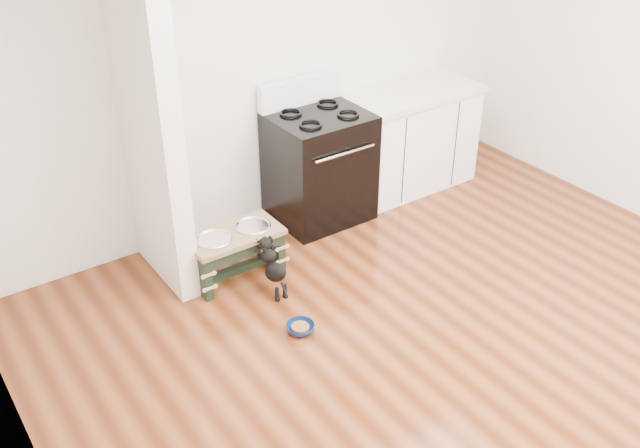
# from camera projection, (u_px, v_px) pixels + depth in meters

# --- Properties ---
(ground) EXTENTS (5.00, 5.00, 0.00)m
(ground) POSITION_uv_depth(u_px,v_px,m) (482.00, 369.00, 4.48)
(ground) COLOR #4B200D
(ground) RESTS_ON ground
(room_shell) EXTENTS (5.00, 5.00, 5.00)m
(room_shell) POSITION_uv_depth(u_px,v_px,m) (520.00, 131.00, 3.64)
(room_shell) COLOR silver
(room_shell) RESTS_ON ground
(partition_wall) EXTENTS (0.15, 0.80, 2.70)m
(partition_wall) POSITION_uv_depth(u_px,v_px,m) (146.00, 104.00, 4.68)
(partition_wall) COLOR silver
(partition_wall) RESTS_ON ground
(oven_range) EXTENTS (0.76, 0.69, 1.14)m
(oven_range) POSITION_uv_depth(u_px,v_px,m) (319.00, 165.00, 5.87)
(oven_range) COLOR black
(oven_range) RESTS_ON ground
(cabinet_run) EXTENTS (1.24, 0.64, 0.91)m
(cabinet_run) POSITION_uv_depth(u_px,v_px,m) (408.00, 139.00, 6.38)
(cabinet_run) COLOR white
(cabinet_run) RESTS_ON ground
(dog_feeder) EXTENTS (0.69, 0.37, 0.39)m
(dog_feeder) POSITION_uv_depth(u_px,v_px,m) (235.00, 246.00, 5.20)
(dog_feeder) COLOR black
(dog_feeder) RESTS_ON ground
(puppy) EXTENTS (0.12, 0.36, 0.42)m
(puppy) POSITION_uv_depth(u_px,v_px,m) (273.00, 265.00, 5.06)
(puppy) COLOR black
(puppy) RESTS_ON ground
(floor_bowl) EXTENTS (0.22, 0.22, 0.06)m
(floor_bowl) POSITION_uv_depth(u_px,v_px,m) (300.00, 328.00, 4.77)
(floor_bowl) COLOR navy
(floor_bowl) RESTS_ON ground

